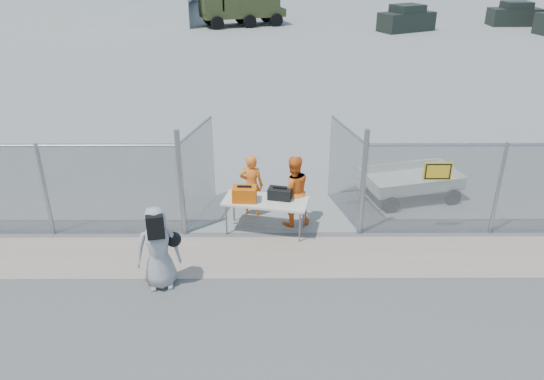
{
  "coord_description": "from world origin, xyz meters",
  "views": [
    {
      "loc": [
        -0.05,
        -8.51,
        6.18
      ],
      "look_at": [
        0.0,
        2.0,
        1.1
      ],
      "focal_mm": 35.0,
      "sensor_mm": 36.0,
      "label": 1
    }
  ],
  "objects_px": {
    "folding_table": "(266,216)",
    "utility_trailer": "(410,184)",
    "visitor": "(158,248)",
    "security_worker_left": "(252,186)",
    "security_worker_right": "(293,191)"
  },
  "relations": [
    {
      "from": "folding_table",
      "to": "utility_trailer",
      "type": "height_order",
      "value": "folding_table"
    },
    {
      "from": "utility_trailer",
      "to": "visitor",
      "type": "bearing_deg",
      "value": -160.67
    },
    {
      "from": "security_worker_left",
      "to": "utility_trailer",
      "type": "distance_m",
      "value": 4.18
    },
    {
      "from": "security_worker_right",
      "to": "utility_trailer",
      "type": "relative_size",
      "value": 0.55
    },
    {
      "from": "folding_table",
      "to": "utility_trailer",
      "type": "distance_m",
      "value": 4.12
    },
    {
      "from": "security_worker_left",
      "to": "security_worker_right",
      "type": "height_order",
      "value": "security_worker_right"
    },
    {
      "from": "security_worker_left",
      "to": "utility_trailer",
      "type": "relative_size",
      "value": 0.5
    },
    {
      "from": "security_worker_left",
      "to": "folding_table",
      "type": "bearing_deg",
      "value": 119.58
    },
    {
      "from": "folding_table",
      "to": "security_worker_left",
      "type": "height_order",
      "value": "security_worker_left"
    },
    {
      "from": "utility_trailer",
      "to": "security_worker_left",
      "type": "bearing_deg",
      "value": 178.56
    },
    {
      "from": "utility_trailer",
      "to": "security_worker_right",
      "type": "bearing_deg",
      "value": -169.97
    },
    {
      "from": "security_worker_left",
      "to": "visitor",
      "type": "bearing_deg",
      "value": 67.17
    },
    {
      "from": "security_worker_right",
      "to": "utility_trailer",
      "type": "bearing_deg",
      "value": -170.6
    },
    {
      "from": "visitor",
      "to": "security_worker_right",
      "type": "bearing_deg",
      "value": 31.34
    },
    {
      "from": "security_worker_left",
      "to": "utility_trailer",
      "type": "bearing_deg",
      "value": -159.81
    }
  ]
}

